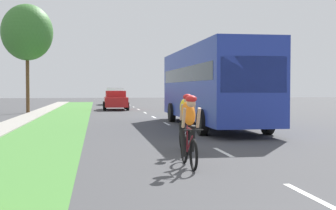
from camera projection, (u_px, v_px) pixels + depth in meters
name	position (u px, v px, depth m)	size (l,w,h in m)	color
ground_plane	(164.00, 122.00, 23.65)	(120.00, 120.00, 0.00)	#424244
grass_verge	(58.00, 123.00, 22.85)	(2.92, 70.00, 0.01)	#478438
sidewalk_concrete	(13.00, 124.00, 22.52)	(1.33, 70.00, 0.10)	#9E998E
lane_markings_center	(154.00, 117.00, 27.60)	(0.12, 52.71, 0.01)	white
cyclist_lead	(189.00, 130.00, 10.14)	(0.42, 1.72, 1.58)	black
cyclist_trailing	(186.00, 122.00, 12.43)	(0.42, 1.72, 1.58)	black
bus_blue	(211.00, 83.00, 20.83)	(2.78, 11.60, 3.48)	#23389E
sedan_red	(116.00, 100.00, 37.14)	(1.98, 4.30, 1.52)	red
suv_white	(115.00, 96.00, 49.01)	(2.15, 4.70, 1.79)	silver
street_tree_near	(27.00, 33.00, 31.99)	(3.52, 3.52, 7.51)	brown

